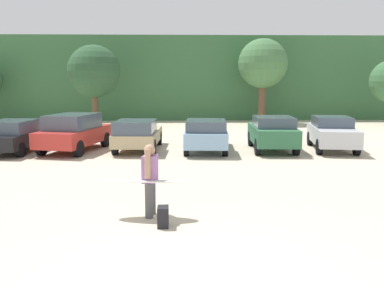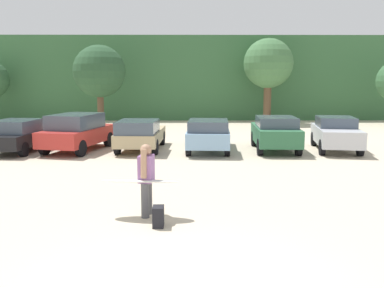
% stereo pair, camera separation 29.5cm
% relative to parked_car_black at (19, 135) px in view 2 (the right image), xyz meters
% --- Properties ---
extents(hillside_ridge, '(108.00, 12.00, 6.65)m').
position_rel_parked_car_black_xyz_m(hillside_ridge, '(7.51, 20.63, 2.58)').
color(hillside_ridge, '#38663D').
rests_on(hillside_ridge, ground_plane).
extents(tree_far_right, '(3.64, 3.64, 5.61)m').
position_rel_parked_car_black_xyz_m(tree_far_right, '(1.36, 11.07, 3.02)').
color(tree_far_right, brown).
rests_on(tree_far_right, ground_plane).
extents(tree_far_left, '(3.61, 3.61, 6.20)m').
position_rel_parked_car_black_xyz_m(tree_far_left, '(13.40, 12.38, 3.59)').
color(tree_far_left, brown).
rests_on(tree_far_left, ground_plane).
extents(parked_car_black, '(2.25, 4.30, 1.44)m').
position_rel_parked_car_black_xyz_m(parked_car_black, '(0.00, 0.00, 0.00)').
color(parked_car_black, black).
rests_on(parked_car_black, ground_plane).
extents(parked_car_red, '(2.80, 4.53, 1.68)m').
position_rel_parked_car_black_xyz_m(parked_car_red, '(2.56, 0.16, 0.14)').
color(parked_car_red, '#B72D28').
rests_on(parked_car_red, ground_plane).
extents(parked_car_tan, '(2.01, 4.34, 1.43)m').
position_rel_parked_car_black_xyz_m(parked_car_tan, '(5.38, 0.24, 0.02)').
color(parked_car_tan, tan).
rests_on(parked_car_tan, ground_plane).
extents(parked_car_sky_blue, '(2.09, 4.54, 1.47)m').
position_rel_parked_car_black_xyz_m(parked_car_sky_blue, '(8.47, 0.01, 0.04)').
color(parked_car_sky_blue, '#84ADD1').
rests_on(parked_car_sky_blue, ground_plane).
extents(parked_car_forest_green, '(2.02, 4.03, 1.57)m').
position_rel_parked_car_black_xyz_m(parked_car_forest_green, '(11.50, 0.08, 0.09)').
color(parked_car_forest_green, '#2D6642').
rests_on(parked_car_forest_green, ground_plane).
extents(parked_car_silver, '(2.33, 4.25, 1.52)m').
position_rel_parked_car_black_xyz_m(parked_car_silver, '(14.26, 0.16, 0.05)').
color(parked_car_silver, silver).
rests_on(parked_car_silver, ground_plane).
extents(person_adult, '(0.37, 0.70, 1.71)m').
position_rel_parked_car_black_xyz_m(person_adult, '(6.60, -9.14, 0.22)').
color(person_adult, '#4C4C51').
rests_on(person_adult, ground_plane).
extents(surfboard_white, '(1.89, 0.68, 0.16)m').
position_rel_parked_car_black_xyz_m(surfboard_white, '(6.46, -9.21, 0.11)').
color(surfboard_white, white).
extents(backpack_dropped, '(0.24, 0.34, 0.45)m').
position_rel_parked_car_black_xyz_m(backpack_dropped, '(6.92, -9.89, -0.52)').
color(backpack_dropped, black).
rests_on(backpack_dropped, ground_plane).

